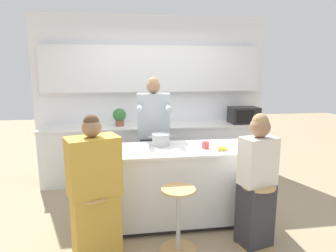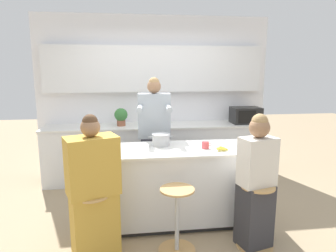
% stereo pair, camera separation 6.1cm
% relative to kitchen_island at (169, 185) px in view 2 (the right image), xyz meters
% --- Properties ---
extents(ground_plane, '(16.00, 16.00, 0.00)m').
position_rel_kitchen_island_xyz_m(ground_plane, '(0.00, 0.00, -0.46)').
color(ground_plane, tan).
extents(wall_back, '(3.92, 0.22, 2.70)m').
position_rel_kitchen_island_xyz_m(wall_back, '(0.00, 1.76, 1.08)').
color(wall_back, white).
rests_on(wall_back, ground_plane).
extents(back_counter, '(3.63, 0.60, 0.92)m').
position_rel_kitchen_island_xyz_m(back_counter, '(0.00, 1.47, -0.00)').
color(back_counter, silver).
rests_on(back_counter, ground_plane).
extents(kitchen_island, '(2.05, 0.73, 0.92)m').
position_rel_kitchen_island_xyz_m(kitchen_island, '(0.00, 0.00, 0.00)').
color(kitchen_island, black).
rests_on(kitchen_island, ground_plane).
extents(bar_stool_leftmost, '(0.38, 0.38, 0.67)m').
position_rel_kitchen_island_xyz_m(bar_stool_leftmost, '(-0.82, -0.63, -0.12)').
color(bar_stool_leftmost, tan).
rests_on(bar_stool_leftmost, ground_plane).
extents(bar_stool_center, '(0.38, 0.38, 0.67)m').
position_rel_kitchen_island_xyz_m(bar_stool_center, '(0.00, -0.62, -0.12)').
color(bar_stool_center, tan).
rests_on(bar_stool_center, ground_plane).
extents(bar_stool_rightmost, '(0.38, 0.38, 0.67)m').
position_rel_kitchen_island_xyz_m(bar_stool_rightmost, '(0.82, -0.65, -0.12)').
color(bar_stool_rightmost, tan).
rests_on(bar_stool_rightmost, ground_plane).
extents(person_cooking, '(0.47, 0.58, 1.72)m').
position_rel_kitchen_island_xyz_m(person_cooking, '(-0.11, 0.63, 0.38)').
color(person_cooking, '#383842').
rests_on(person_cooking, ground_plane).
extents(person_wrapped_blanket, '(0.54, 0.43, 1.43)m').
position_rel_kitchen_island_xyz_m(person_wrapped_blanket, '(-0.80, -0.62, 0.21)').
color(person_wrapped_blanket, gold).
rests_on(person_wrapped_blanket, ground_plane).
extents(person_seated_near, '(0.40, 0.34, 1.40)m').
position_rel_kitchen_island_xyz_m(person_seated_near, '(0.81, -0.62, 0.19)').
color(person_seated_near, '#333338').
rests_on(person_seated_near, ground_plane).
extents(cooking_pot, '(0.31, 0.22, 0.14)m').
position_rel_kitchen_island_xyz_m(cooking_pot, '(-0.08, 0.14, 0.52)').
color(cooking_pot, '#B7BABC').
rests_on(cooking_pot, kitchen_island).
extents(fruit_bowl, '(0.24, 0.24, 0.06)m').
position_rel_kitchen_island_xyz_m(fruit_bowl, '(-0.83, 0.04, 0.48)').
color(fruit_bowl, silver).
rests_on(fruit_bowl, kitchen_island).
extents(coffee_cup_near, '(0.12, 0.08, 0.08)m').
position_rel_kitchen_island_xyz_m(coffee_cup_near, '(0.42, -0.07, 0.49)').
color(coffee_cup_near, '#DB4C51').
rests_on(coffee_cup_near, kitchen_island).
extents(banana_bunch, '(0.17, 0.12, 0.05)m').
position_rel_kitchen_island_xyz_m(banana_bunch, '(0.57, -0.19, 0.48)').
color(banana_bunch, yellow).
rests_on(banana_bunch, kitchen_island).
extents(microwave, '(0.47, 0.35, 0.27)m').
position_rel_kitchen_island_xyz_m(microwave, '(1.51, 1.43, 0.59)').
color(microwave, black).
rests_on(microwave, back_counter).
extents(potted_plant, '(0.21, 0.21, 0.29)m').
position_rel_kitchen_island_xyz_m(potted_plant, '(-0.58, 1.47, 0.62)').
color(potted_plant, '#93563D').
rests_on(potted_plant, back_counter).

